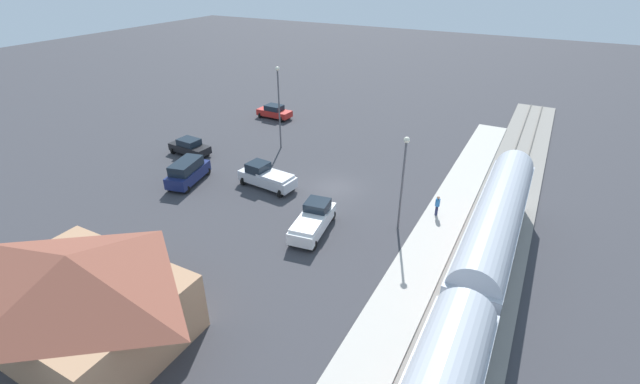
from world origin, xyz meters
name	(u,v)px	position (x,y,z in m)	size (l,w,h in m)	color
ground_plane	(336,188)	(0.00, 0.00, 0.00)	(200.00, 200.00, 0.00)	#38383D
railway_track	(498,227)	(-14.00, 0.00, 0.09)	(4.80, 70.00, 0.30)	gray
platform	(446,214)	(-10.00, 0.00, 0.15)	(3.20, 46.00, 0.30)	#B7B2A8
passenger_train	(465,318)	(-14.00, 14.06, 2.86)	(2.93, 35.39, 4.98)	#ADB2BC
station_building	(79,297)	(4.00, 22.00, 2.86)	(11.02, 8.25, 5.49)	tan
pedestrian_on_platform	(437,204)	(-9.35, 0.88, 1.28)	(0.36, 0.36, 1.71)	#23284C
pickup_silver	(266,177)	(5.62, 2.75, 1.03)	(5.56, 2.88, 2.14)	silver
suv_navy	(188,171)	(12.43, 5.50, 1.15)	(3.00, 5.21, 2.22)	navy
pickup_white	(313,220)	(-1.65, 7.16, 1.03)	(2.73, 5.63, 2.14)	white
sedan_black	(190,147)	(16.93, 0.48, 0.88)	(4.61, 2.49, 1.74)	black
sedan_red	(274,112)	(15.65, -13.66, 0.88)	(4.56, 2.40, 1.74)	red
light_pole_near_platform	(403,173)	(-7.20, 3.77, 4.75)	(0.44, 0.44, 7.52)	#515156
light_pole_lot_center	(279,99)	(9.49, -5.61, 5.43)	(0.44, 0.44, 8.78)	#515156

